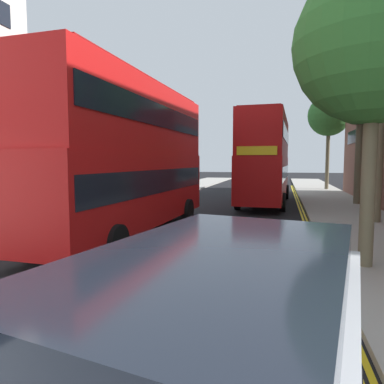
# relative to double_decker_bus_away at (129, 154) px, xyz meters

# --- Properties ---
(sidewalk_right) EXTENTS (4.00, 80.00, 0.14)m
(sidewalk_right) POSITION_rel_double_decker_bus_away_xyz_m (8.79, 3.55, -2.96)
(sidewalk_right) COLOR #9E9991
(sidewalk_right) RESTS_ON ground
(sidewalk_left) EXTENTS (4.00, 80.00, 0.14)m
(sidewalk_left) POSITION_rel_double_decker_bus_away_xyz_m (-4.21, 3.55, -2.96)
(sidewalk_left) COLOR #9E9991
(sidewalk_left) RESTS_ON ground
(kerb_line_outer) EXTENTS (0.10, 56.00, 0.01)m
(kerb_line_outer) POSITION_rel_double_decker_bus_away_xyz_m (6.69, 1.55, -3.03)
(kerb_line_outer) COLOR yellow
(kerb_line_outer) RESTS_ON ground
(kerb_line_inner) EXTENTS (0.10, 56.00, 0.01)m
(kerb_line_inner) POSITION_rel_double_decker_bus_away_xyz_m (6.53, 1.55, -3.03)
(kerb_line_inner) COLOR yellow
(kerb_line_inner) RESTS_ON ground
(double_decker_bus_away) EXTENTS (3.07, 10.88, 5.64)m
(double_decker_bus_away) POSITION_rel_double_decker_bus_away_xyz_m (0.00, 0.00, 0.00)
(double_decker_bus_away) COLOR red
(double_decker_bus_away) RESTS_ON ground
(double_decker_bus_oncoming) EXTENTS (3.10, 10.89, 5.64)m
(double_decker_bus_oncoming) POSITION_rel_double_decker_bus_away_xyz_m (4.47, 11.18, 0.00)
(double_decker_bus_oncoming) COLOR #B20F0F
(double_decker_bus_oncoming) RESTS_ON ground
(pedestrian_far) EXTENTS (0.34, 0.22, 1.62)m
(pedestrian_far) POSITION_rel_double_decker_bus_away_xyz_m (9.66, 7.17, -2.04)
(pedestrian_far) COLOR #2D2D38
(pedestrian_far) RESTS_ON sidewalk_right
(street_tree_near) EXTENTS (3.84, 3.84, 7.36)m
(street_tree_near) POSITION_rel_double_decker_bus_away_xyz_m (7.59, -2.59, 2.52)
(street_tree_near) COLOR #6B6047
(street_tree_near) RESTS_ON sidewalk_right
(street_tree_mid) EXTENTS (3.82, 3.82, 8.80)m
(street_tree_mid) POSITION_rel_double_decker_bus_away_xyz_m (9.62, 23.29, 3.95)
(street_tree_mid) COLOR #6B6047
(street_tree_mid) RESTS_ON sidewalk_right
(street_tree_far) EXTENTS (3.88, 3.88, 8.71)m
(street_tree_far) POSITION_rel_double_decker_bus_away_xyz_m (10.05, 11.45, 3.81)
(street_tree_far) COLOR #6B6047
(street_tree_far) RESTS_ON sidewalk_right
(street_tree_distant) EXTENTS (3.17, 3.17, 8.34)m
(street_tree_distant) POSITION_rel_double_decker_bus_away_xyz_m (9.52, 4.52, 3.80)
(street_tree_distant) COLOR #6B6047
(street_tree_distant) RESTS_ON sidewalk_right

